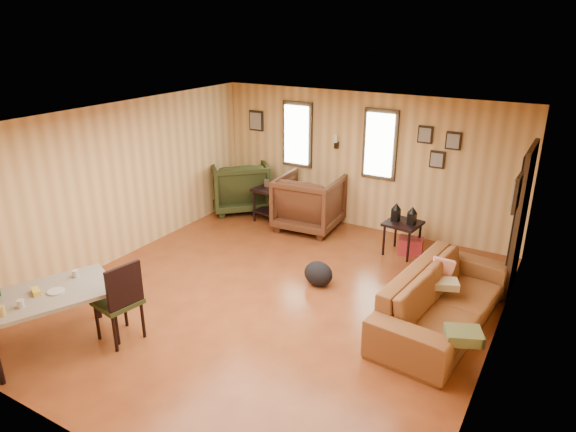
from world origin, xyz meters
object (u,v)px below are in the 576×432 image
sofa (444,291)px  recliner_green (239,183)px  recliner_brown (309,200)px  side_table (403,221)px  dining_table (46,298)px  end_table (273,199)px

sofa → recliner_green: 5.01m
recliner_brown → side_table: bearing=168.6°
recliner_brown → dining_table: size_ratio=0.67×
sofa → dining_table: sofa is taller
recliner_brown → side_table: size_ratio=1.29×
recliner_brown → recliner_green: recliner_green is taller
sofa → dining_table: bearing=132.2°
side_table → dining_table: dining_table is taller
recliner_brown → side_table: recliner_brown is taller
sofa → side_table: bearing=38.3°
recliner_brown → end_table: recliner_brown is taller
sofa → end_table: sofa is taller
dining_table → side_table: bearing=83.9°
recliner_green → end_table: bearing=123.2°
sofa → recliner_green: bearing=70.8°
sofa → dining_table: (-3.70, -2.72, 0.17)m
sofa → side_table: sofa is taller
recliner_green → dining_table: 4.91m
recliner_green → dining_table: (0.83, -4.84, 0.10)m
end_table → dining_table: dining_table is taller
end_table → dining_table: size_ratio=0.49×
sofa → recliner_green: size_ratio=2.21×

